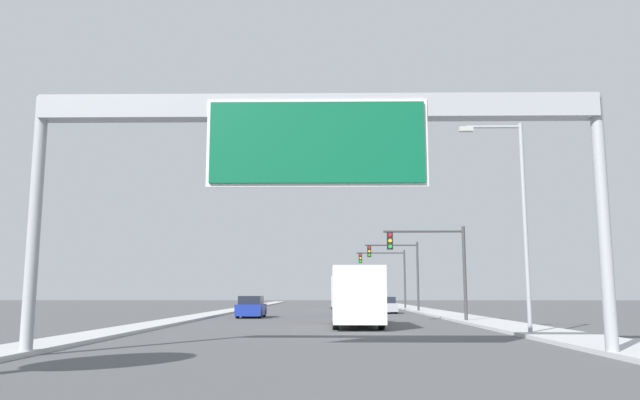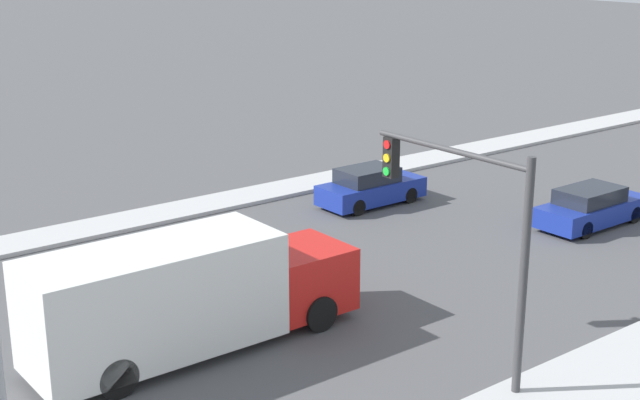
% 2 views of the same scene
% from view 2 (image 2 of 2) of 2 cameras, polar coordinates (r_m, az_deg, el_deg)
% --- Properties ---
extents(median_strip_left, '(2.00, 120.00, 0.15)m').
position_cam_2_polar(median_strip_left, '(48.34, 13.47, 3.91)').
color(median_strip_left, '#BABABA').
rests_on(median_strip_left, ground).
extents(car_far_center, '(1.79, 4.41, 1.54)m').
position_cam_2_polar(car_far_center, '(35.37, 3.24, 0.83)').
color(car_far_center, navy).
rests_on(car_far_center, ground).
extents(car_far_left, '(1.79, 4.76, 1.47)m').
position_cam_2_polar(car_far_left, '(34.29, 16.99, -0.45)').
color(car_far_left, navy).
rests_on(car_far_left, ground).
extents(truck_box_secondary, '(2.48, 8.92, 3.03)m').
position_cam_2_polar(truck_box_secondary, '(22.95, -8.64, -6.07)').
color(truck_box_secondary, red).
rests_on(truck_box_secondary, ground).
extents(traffic_light_near_intersection, '(4.95, 0.32, 5.76)m').
position_cam_2_polar(traffic_light_near_intersection, '(21.18, 9.63, -1.18)').
color(traffic_light_near_intersection, '#3D3D3F').
rests_on(traffic_light_near_intersection, ground).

